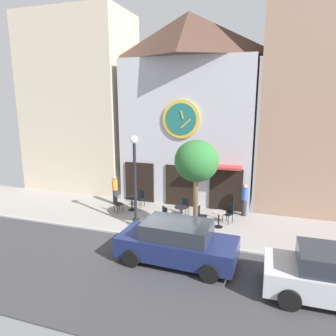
# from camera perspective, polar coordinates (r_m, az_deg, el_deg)

# --- Properties ---
(ground_plane) EXTENTS (27.69, 10.44, 0.13)m
(ground_plane) POSITION_cam_1_polar(r_m,az_deg,el_deg) (13.03, -1.32, -14.36)
(ground_plane) COLOR gray
(clock_building) EXTENTS (7.52, 3.66, 10.48)m
(clock_building) POSITION_cam_1_polar(r_m,az_deg,el_deg) (17.94, 3.59, 11.05)
(clock_building) COLOR #B2B2BC
(clock_building) RESTS_ON ground_plane
(neighbor_building_left) EXTENTS (6.83, 4.18, 11.18)m
(neighbor_building_left) POSITION_cam_1_polar(r_m,az_deg,el_deg) (21.95, -15.70, 11.28)
(neighbor_building_left) COLOR beige
(neighbor_building_left) RESTS_ON ground_plane
(neighbor_building_right) EXTENTS (6.29, 4.30, 14.87)m
(neighbor_building_right) POSITION_cam_1_polar(r_m,az_deg,el_deg) (18.55, 27.33, 15.99)
(neighbor_building_right) COLOR #9E7A66
(neighbor_building_right) RESTS_ON ground_plane
(street_lamp) EXTENTS (0.36, 0.36, 4.29)m
(street_lamp) POSITION_cam_1_polar(r_m,az_deg,el_deg) (14.34, -6.07, -2.49)
(street_lamp) COLOR black
(street_lamp) RESTS_ON ground_plane
(street_tree) EXTENTS (1.83, 1.65, 4.26)m
(street_tree) POSITION_cam_1_polar(r_m,az_deg,el_deg) (12.80, 5.25, 1.10)
(street_tree) COLOR brown
(street_tree) RESTS_ON ground_plane
(cafe_table_center_right) EXTENTS (0.70, 0.70, 0.72)m
(cafe_table_center_right) POSITION_cam_1_polar(r_m,az_deg,el_deg) (16.93, -6.64, -6.05)
(cafe_table_center_right) COLOR black
(cafe_table_center_right) RESTS_ON ground_plane
(cafe_table_center) EXTENTS (0.68, 0.68, 0.72)m
(cafe_table_center) POSITION_cam_1_polar(r_m,az_deg,el_deg) (15.42, 2.44, -7.89)
(cafe_table_center) COLOR black
(cafe_table_center) RESTS_ON ground_plane
(cafe_table_rightmost) EXTENTS (0.64, 0.64, 0.77)m
(cafe_table_rightmost) POSITION_cam_1_polar(r_m,az_deg,el_deg) (14.83, 9.31, -8.84)
(cafe_table_rightmost) COLOR black
(cafe_table_rightmost) RESTS_ON ground_plane
(cafe_chair_corner) EXTENTS (0.47, 0.47, 0.90)m
(cafe_chair_corner) POSITION_cam_1_polar(r_m,az_deg,el_deg) (17.54, -4.99, -5.29)
(cafe_chair_corner) COLOR black
(cafe_chair_corner) RESTS_ON ground_plane
(cafe_chair_by_entrance) EXTENTS (0.47, 0.47, 0.90)m
(cafe_chair_by_entrance) POSITION_cam_1_polar(r_m,az_deg,el_deg) (16.13, 3.08, -6.86)
(cafe_chair_by_entrance) COLOR black
(cafe_chair_by_entrance) RESTS_ON ground_plane
(cafe_chair_near_tree) EXTENTS (0.56, 0.56, 0.90)m
(cafe_chair_near_tree) POSITION_cam_1_polar(r_m,az_deg,el_deg) (14.94, -0.27, -8.44)
(cafe_chair_near_tree) COLOR black
(cafe_chair_near_tree) RESTS_ON ground_plane
(cafe_chair_left_end) EXTENTS (0.54, 0.54, 0.90)m
(cafe_chair_left_end) POSITION_cam_1_polar(r_m,az_deg,el_deg) (15.46, 11.10, -7.95)
(cafe_chair_left_end) COLOR black
(cafe_chair_left_end) RESTS_ON ground_plane
(cafe_chair_curbside) EXTENTS (0.55, 0.55, 0.90)m
(cafe_chair_curbside) POSITION_cam_1_polar(r_m,az_deg,el_deg) (16.70, -9.36, -6.33)
(cafe_chair_curbside) COLOR black
(cafe_chair_curbside) RESTS_ON ground_plane
(cafe_chair_facing_wall) EXTENTS (0.43, 0.43, 0.90)m
(cafe_chair_facing_wall) POSITION_cam_1_polar(r_m,az_deg,el_deg) (14.99, 5.99, -8.44)
(cafe_chair_facing_wall) COLOR black
(cafe_chair_facing_wall) RESTS_ON ground_plane
(pedestrian_orange) EXTENTS (0.33, 0.33, 1.67)m
(pedestrian_orange) POSITION_cam_1_polar(r_m,az_deg,el_deg) (17.91, -9.71, -3.94)
(pedestrian_orange) COLOR #2D2D38
(pedestrian_orange) RESTS_ON ground_plane
(pedestrian_blue) EXTENTS (0.34, 0.34, 1.67)m
(pedestrian_blue) POSITION_cam_1_polar(r_m,az_deg,el_deg) (16.42, 13.86, -5.63)
(pedestrian_blue) COLOR #2D2D38
(pedestrian_blue) RESTS_ON ground_plane
(parked_car_navy) EXTENTS (4.36, 2.14, 1.55)m
(parked_car_navy) POSITION_cam_1_polar(r_m,az_deg,el_deg) (11.63, 1.69, -13.51)
(parked_car_navy) COLOR navy
(parked_car_navy) RESTS_ON ground_plane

